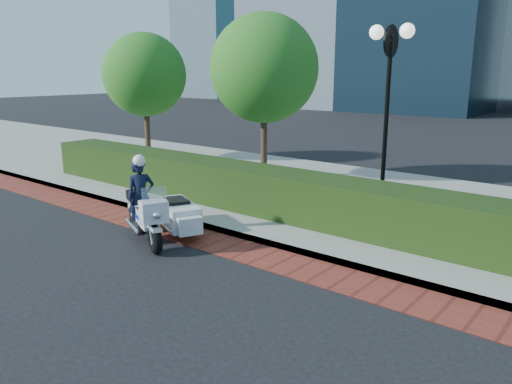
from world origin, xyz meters
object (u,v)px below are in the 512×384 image
Objects in this scene: tree_a at (145,75)px; tree_b at (264,69)px; lamppost at (388,90)px; police_motorcycle at (158,210)px.

tree_b is at bearing 0.00° from tree_a.
police_motorcycle is at bearing -125.05° from lamppost.
tree_a is 0.94× the size of tree_b.
police_motorcycle is at bearing -74.31° from tree_b.
lamppost is at bearing -7.41° from tree_a.
tree_b reaches higher than police_motorcycle.
tree_b is 2.39× the size of police_motorcycle.
tree_a reaches higher than lamppost.
tree_a is 9.32m from police_motorcycle.
tree_b is 6.38m from police_motorcycle.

